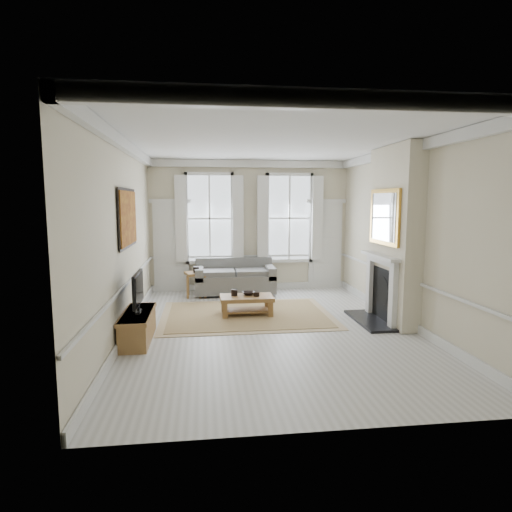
{
  "coord_description": "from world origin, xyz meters",
  "views": [
    {
      "loc": [
        -1.22,
        -7.61,
        2.36
      ],
      "look_at": [
        -0.17,
        0.87,
        1.25
      ],
      "focal_mm": 30.0,
      "sensor_mm": 36.0,
      "label": 1
    }
  ],
  "objects": [
    {
      "name": "floor",
      "position": [
        0.0,
        0.0,
        0.0
      ],
      "size": [
        7.2,
        7.2,
        0.0
      ],
      "primitive_type": "plane",
      "color": "#B7B5AD",
      "rests_on": "ground"
    },
    {
      "name": "ceiling",
      "position": [
        0.0,
        0.0,
        3.4
      ],
      "size": [
        7.2,
        7.2,
        0.0
      ],
      "primitive_type": "plane",
      "rotation": [
        3.14,
        0.0,
        0.0
      ],
      "color": "white",
      "rests_on": "back_wall"
    },
    {
      "name": "back_wall",
      "position": [
        0.0,
        3.6,
        1.7
      ],
      "size": [
        5.2,
        0.0,
        5.2
      ],
      "primitive_type": "plane",
      "rotation": [
        1.57,
        0.0,
        0.0
      ],
      "color": "beige",
      "rests_on": "floor"
    },
    {
      "name": "left_wall",
      "position": [
        -2.6,
        0.0,
        1.7
      ],
      "size": [
        0.0,
        7.2,
        7.2
      ],
      "primitive_type": "plane",
      "rotation": [
        1.57,
        0.0,
        1.57
      ],
      "color": "beige",
      "rests_on": "floor"
    },
    {
      "name": "right_wall",
      "position": [
        2.6,
        0.0,
        1.7
      ],
      "size": [
        0.0,
        7.2,
        7.2
      ],
      "primitive_type": "plane",
      "rotation": [
        1.57,
        0.0,
        -1.57
      ],
      "color": "beige",
      "rests_on": "floor"
    },
    {
      "name": "window_left",
      "position": [
        -1.05,
        3.55,
        1.9
      ],
      "size": [
        1.26,
        0.2,
        2.2
      ],
      "primitive_type": null,
      "color": "#B2BCC6",
      "rests_on": "back_wall"
    },
    {
      "name": "window_right",
      "position": [
        1.05,
        3.55,
        1.9
      ],
      "size": [
        1.26,
        0.2,
        2.2
      ],
      "primitive_type": null,
      "color": "#B2BCC6",
      "rests_on": "back_wall"
    },
    {
      "name": "door_left",
      "position": [
        -2.05,
        3.56,
        1.15
      ],
      "size": [
        0.9,
        0.08,
        2.3
      ],
      "primitive_type": "cube",
      "color": "silver",
      "rests_on": "floor"
    },
    {
      "name": "door_right",
      "position": [
        2.05,
        3.56,
        1.15
      ],
      "size": [
        0.9,
        0.08,
        2.3
      ],
      "primitive_type": "cube",
      "color": "silver",
      "rests_on": "floor"
    },
    {
      "name": "painting",
      "position": [
        -2.56,
        0.3,
        2.05
      ],
      "size": [
        0.05,
        1.66,
        1.06
      ],
      "primitive_type": "cube",
      "color": "#BB7E20",
      "rests_on": "left_wall"
    },
    {
      "name": "chimney_breast",
      "position": [
        2.43,
        0.2,
        1.7
      ],
      "size": [
        0.35,
        1.7,
        3.38
      ],
      "primitive_type": "cube",
      "color": "beige",
      "rests_on": "floor"
    },
    {
      "name": "hearth",
      "position": [
        2.0,
        0.2,
        0.03
      ],
      "size": [
        0.55,
        1.5,
        0.05
      ],
      "primitive_type": "cube",
      "color": "black",
      "rests_on": "floor"
    },
    {
      "name": "fireplace",
      "position": [
        2.2,
        0.2,
        0.73
      ],
      "size": [
        0.21,
        1.45,
        1.33
      ],
      "color": "silver",
      "rests_on": "floor"
    },
    {
      "name": "mirror",
      "position": [
        2.21,
        0.2,
        2.05
      ],
      "size": [
        0.06,
        1.26,
        1.06
      ],
      "primitive_type": "cube",
      "color": "gold",
      "rests_on": "chimney_breast"
    },
    {
      "name": "sofa",
      "position": [
        -0.44,
        3.11,
        0.37
      ],
      "size": [
        1.99,
        0.97,
        0.89
      ],
      "color": "#61615F",
      "rests_on": "floor"
    },
    {
      "name": "side_table",
      "position": [
        -1.41,
        2.86,
        0.5
      ],
      "size": [
        0.62,
        0.62,
        0.61
      ],
      "rotation": [
        0.0,
        0.0,
        0.29
      ],
      "color": "brown",
      "rests_on": "floor"
    },
    {
      "name": "rug",
      "position": [
        -0.35,
        0.98,
        0.01
      ],
      "size": [
        3.5,
        2.6,
        0.02
      ],
      "primitive_type": "cube",
      "color": "#9E8551",
      "rests_on": "floor"
    },
    {
      "name": "coffee_table",
      "position": [
        -0.35,
        0.98,
        0.33
      ],
      "size": [
        1.08,
        0.63,
        0.41
      ],
      "rotation": [
        0.0,
        0.0,
        0.0
      ],
      "color": "brown",
      "rests_on": "rug"
    },
    {
      "name": "ceramic_pot_a",
      "position": [
        -0.6,
        1.03,
        0.47
      ],
      "size": [
        0.13,
        0.13,
        0.13
      ],
      "primitive_type": "cylinder",
      "color": "black",
      "rests_on": "coffee_table"
    },
    {
      "name": "ceramic_pot_b",
      "position": [
        -0.15,
        0.93,
        0.45
      ],
      "size": [
        0.12,
        0.12,
        0.09
      ],
      "primitive_type": "cylinder",
      "color": "black",
      "rests_on": "coffee_table"
    },
    {
      "name": "bowl",
      "position": [
        -0.3,
        1.08,
        0.44
      ],
      "size": [
        0.27,
        0.27,
        0.07
      ],
      "primitive_type": "imported",
      "rotation": [
        0.0,
        0.0,
        0.0
      ],
      "color": "black",
      "rests_on": "coffee_table"
    },
    {
      "name": "tv_stand",
      "position": [
        -2.34,
        -0.41,
        0.25
      ],
      "size": [
        0.44,
        1.38,
        0.49
      ],
      "primitive_type": "cube",
      "color": "brown",
      "rests_on": "floor"
    },
    {
      "name": "tv",
      "position": [
        -2.32,
        -0.41,
        0.89
      ],
      "size": [
        0.08,
        0.9,
        0.68
      ],
      "color": "black",
      "rests_on": "tv_stand"
    }
  ]
}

